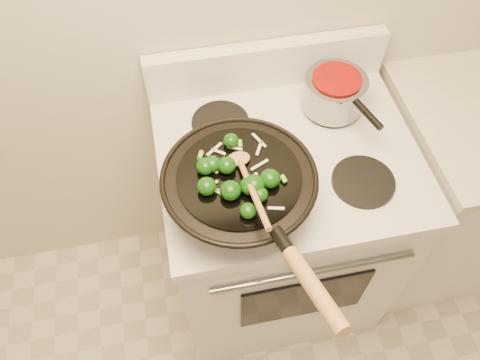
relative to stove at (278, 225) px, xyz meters
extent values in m
cube|color=silver|center=(0.00, 0.00, -0.03)|extent=(0.76, 0.64, 0.88)
cube|color=silver|center=(0.00, 0.00, 0.43)|extent=(0.78, 0.66, 0.04)
cube|color=silver|center=(0.00, 0.30, 0.53)|extent=(0.78, 0.05, 0.16)
cylinder|color=gray|center=(0.00, -0.33, 0.31)|extent=(0.60, 0.02, 0.02)
cube|color=black|center=(0.00, -0.33, 0.08)|extent=(0.42, 0.01, 0.28)
cylinder|color=black|center=(-0.18, -0.15, 0.46)|extent=(0.18, 0.18, 0.01)
cylinder|color=black|center=(0.18, -0.15, 0.46)|extent=(0.18, 0.18, 0.01)
cylinder|color=black|center=(-0.18, 0.15, 0.46)|extent=(0.18, 0.18, 0.01)
cylinder|color=black|center=(0.18, 0.15, 0.46)|extent=(0.18, 0.18, 0.01)
cube|color=white|center=(0.83, 0.03, -0.03)|extent=(0.78, 0.60, 0.88)
torus|color=black|center=(-0.18, -0.15, 0.58)|extent=(0.41, 0.41, 0.01)
cylinder|color=black|center=(-0.18, -0.15, 0.58)|extent=(0.32, 0.32, 0.01)
cylinder|color=black|center=(-0.13, -0.37, 0.63)|extent=(0.05, 0.07, 0.04)
cylinder|color=#9B6D3D|center=(-0.10, -0.51, 0.66)|extent=(0.08, 0.22, 0.08)
ellipsoid|color=#0D3808|center=(-0.21, -0.13, 0.60)|extent=(0.05, 0.05, 0.04)
cylinder|color=#4A7C2C|center=(-0.19, -0.13, 0.59)|extent=(0.02, 0.02, 0.02)
ellipsoid|color=#0D3808|center=(-0.27, -0.18, 0.60)|extent=(0.05, 0.05, 0.04)
ellipsoid|color=#0D3808|center=(-0.18, -0.27, 0.60)|extent=(0.04, 0.04, 0.03)
ellipsoid|color=#0D3808|center=(-0.16, -0.20, 0.60)|extent=(0.05, 0.05, 0.04)
cylinder|color=#4A7C2C|center=(-0.15, -0.20, 0.59)|extent=(0.02, 0.01, 0.02)
ellipsoid|color=#0D3808|center=(-0.15, -0.20, 0.61)|extent=(0.05, 0.05, 0.05)
ellipsoid|color=#0D3808|center=(-0.11, -0.19, 0.61)|extent=(0.05, 0.05, 0.04)
ellipsoid|color=#0D3808|center=(-0.21, -0.21, 0.61)|extent=(0.05, 0.05, 0.04)
cylinder|color=#4A7C2C|center=(-0.20, -0.21, 0.59)|extent=(0.02, 0.02, 0.02)
ellipsoid|color=#0D3808|center=(-0.14, -0.23, 0.60)|extent=(0.04, 0.04, 0.03)
ellipsoid|color=#0D3808|center=(-0.24, -0.12, 0.60)|extent=(0.05, 0.05, 0.04)
ellipsoid|color=#0D3808|center=(-0.11, -0.18, 0.60)|extent=(0.04, 0.04, 0.03)
cylinder|color=#4A7C2C|center=(-0.10, -0.18, 0.59)|extent=(0.02, 0.02, 0.02)
ellipsoid|color=#0D3808|center=(-0.26, -0.12, 0.60)|extent=(0.05, 0.05, 0.04)
ellipsoid|color=#0D3808|center=(-0.18, -0.05, 0.60)|extent=(0.04, 0.04, 0.04)
cube|color=silver|center=(-0.23, -0.06, 0.59)|extent=(0.05, 0.04, 0.00)
cube|color=silver|center=(-0.17, -0.07, 0.59)|extent=(0.04, 0.03, 0.00)
cube|color=silver|center=(-0.24, -0.19, 0.59)|extent=(0.05, 0.03, 0.00)
cube|color=silver|center=(-0.11, -0.08, 0.59)|extent=(0.03, 0.05, 0.00)
cube|color=silver|center=(-0.15, -0.19, 0.59)|extent=(0.03, 0.06, 0.00)
cube|color=silver|center=(-0.25, -0.17, 0.59)|extent=(0.04, 0.02, 0.00)
cube|color=silver|center=(-0.25, -0.18, 0.59)|extent=(0.04, 0.04, 0.00)
cube|color=silver|center=(-0.11, -0.05, 0.59)|extent=(0.03, 0.05, 0.00)
cube|color=silver|center=(-0.12, -0.13, 0.59)|extent=(0.05, 0.03, 0.00)
cube|color=silver|center=(-0.11, -0.27, 0.59)|extent=(0.04, 0.02, 0.00)
cube|color=silver|center=(-0.22, -0.07, 0.59)|extent=(0.04, 0.03, 0.00)
cylinder|color=#5AA735|center=(-0.18, -0.26, 0.59)|extent=(0.03, 0.03, 0.02)
cylinder|color=#5AA735|center=(-0.07, -0.19, 0.59)|extent=(0.03, 0.03, 0.02)
cylinder|color=#5AA735|center=(-0.22, -0.20, 0.59)|extent=(0.02, 0.03, 0.01)
cylinder|color=#5AA735|center=(-0.21, -0.19, 0.59)|extent=(0.02, 0.02, 0.01)
cylinder|color=#5AA735|center=(-0.26, -0.11, 0.59)|extent=(0.02, 0.02, 0.01)
cylinder|color=#5AA735|center=(-0.16, -0.11, 0.59)|extent=(0.02, 0.02, 0.01)
cylinder|color=#5AA735|center=(-0.27, -0.08, 0.59)|extent=(0.02, 0.03, 0.02)
cylinder|color=#5AA735|center=(-0.16, -0.06, 0.59)|extent=(0.03, 0.01, 0.02)
sphere|color=beige|center=(-0.14, -0.21, 0.59)|extent=(0.01, 0.01, 0.01)
sphere|color=beige|center=(-0.23, -0.13, 0.59)|extent=(0.01, 0.01, 0.01)
sphere|color=beige|center=(-0.16, -0.21, 0.59)|extent=(0.01, 0.01, 0.01)
sphere|color=beige|center=(-0.14, -0.16, 0.59)|extent=(0.01, 0.01, 0.01)
ellipsoid|color=#9B6D3D|center=(-0.17, -0.11, 0.59)|extent=(0.06, 0.05, 0.02)
cylinder|color=#9B6D3D|center=(-0.16, -0.23, 0.62)|extent=(0.03, 0.25, 0.07)
cylinder|color=gray|center=(0.18, 0.15, 0.52)|extent=(0.19, 0.19, 0.11)
cylinder|color=#750805|center=(0.18, 0.15, 0.57)|extent=(0.15, 0.15, 0.01)
cylinder|color=black|center=(0.22, 0.00, 0.56)|extent=(0.05, 0.12, 0.02)
camera|label=1|loc=(-0.31, -0.82, 1.55)|focal=35.00mm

